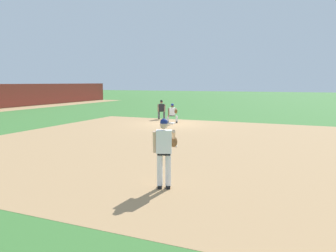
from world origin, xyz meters
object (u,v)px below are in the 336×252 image
at_px(first_base_bag, 172,123).
at_px(baseball, 176,146).
at_px(umpire, 161,109).
at_px(first_baseman, 173,112).
at_px(pitcher, 165,149).

height_order(first_base_bag, baseball, first_base_bag).
bearing_deg(baseball, umpire, 27.55).
relative_size(first_base_bag, first_baseman, 0.28).
bearing_deg(pitcher, first_baseman, 21.38).
height_order(pitcher, first_baseman, pitcher).
xyz_separation_m(first_base_bag, umpire, (2.38, 1.82, 0.75)).
bearing_deg(first_base_bag, pitcher, -158.39).
bearing_deg(umpire, baseball, -152.45).
height_order(first_baseman, umpire, umpire).
distance_m(first_baseman, umpire, 2.45).
distance_m(baseball, pitcher, 5.62).
height_order(first_base_bag, first_baseman, first_baseman).
xyz_separation_m(pitcher, first_baseman, (13.06, 5.11, -0.33)).
bearing_deg(umpire, pitcher, -155.53).
height_order(baseball, umpire, umpire).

